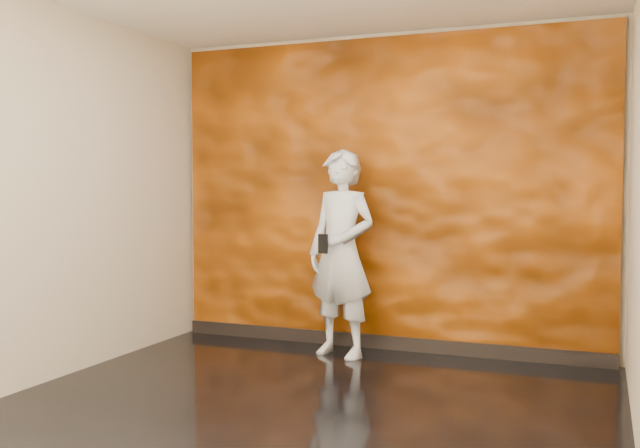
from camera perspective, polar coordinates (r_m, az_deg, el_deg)
The scene contains 5 objects.
room at distance 4.50m, azimuth -1.98°, elevation 2.43°, with size 4.02×4.02×2.81m.
feature_wall at distance 6.35m, azimuth 5.15°, elevation 2.41°, with size 3.90×0.06×2.75m, color #C1550A.
baseboard at distance 6.46m, azimuth 4.99°, elevation -9.39°, with size 3.90×0.04×0.12m, color black.
man at distance 6.05m, azimuth 1.73°, elevation -2.36°, with size 0.64×0.42×1.76m, color #A0A5AF.
phone at distance 5.83m, azimuth 0.24°, elevation -1.59°, with size 0.09×0.02×0.16m, color black.
Camera 1 is at (1.81, -4.12, 1.44)m, focal length 40.00 mm.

